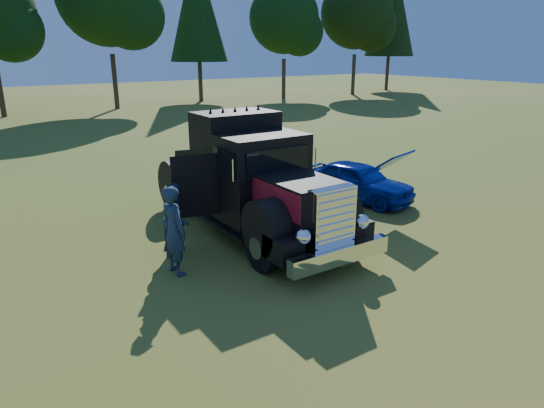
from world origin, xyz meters
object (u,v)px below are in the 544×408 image
at_px(diamond_t_truck, 253,184).
at_px(spectator_near, 174,231).
at_px(hotrod_coupe, 358,181).
at_px(spectator_far, 176,219).

xyz_separation_m(diamond_t_truck, spectator_near, (-2.64, -1.17, -0.32)).
height_order(diamond_t_truck, hotrod_coupe, diamond_t_truck).
distance_m(diamond_t_truck, hotrod_coupe, 4.22).
bearing_deg(hotrod_coupe, diamond_t_truck, -172.35).
relative_size(diamond_t_truck, spectator_near, 3.73).
distance_m(hotrod_coupe, spectator_near, 6.99).
xyz_separation_m(spectator_near, spectator_far, (0.45, 0.99, -0.13)).
distance_m(diamond_t_truck, spectator_far, 2.24).
bearing_deg(diamond_t_truck, spectator_far, -175.37).
bearing_deg(spectator_near, diamond_t_truck, -71.36).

